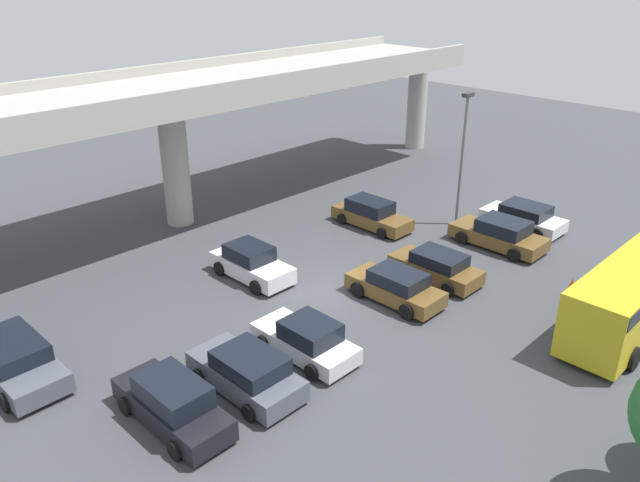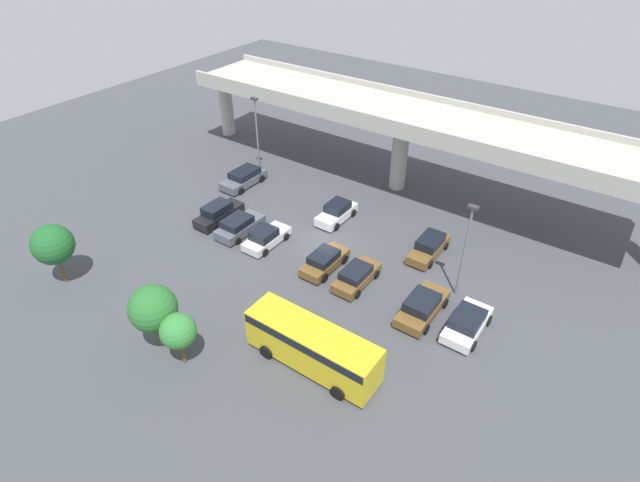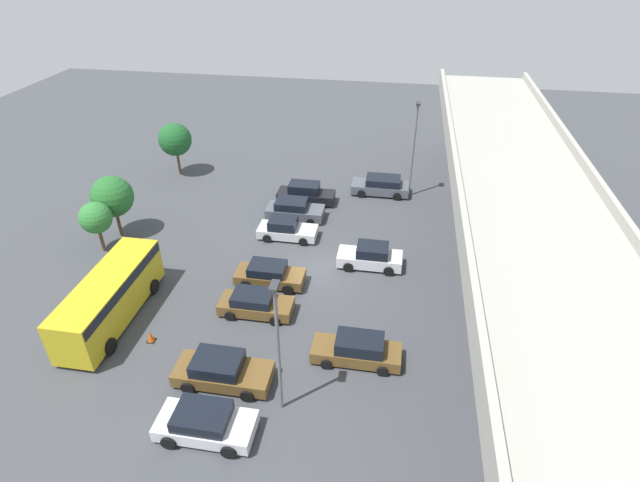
{
  "view_description": "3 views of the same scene",
  "coord_description": "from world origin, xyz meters",
  "px_view_note": "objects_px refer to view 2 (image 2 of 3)",
  "views": [
    {
      "loc": [
        -17.97,
        -16.84,
        13.7
      ],
      "look_at": [
        1.67,
        2.46,
        1.3
      ],
      "focal_mm": 35.0,
      "sensor_mm": 36.0,
      "label": 1
    },
    {
      "loc": [
        18.43,
        -27.0,
        23.96
      ],
      "look_at": [
        -0.24,
        -0.55,
        0.78
      ],
      "focal_mm": 28.0,
      "sensor_mm": 36.0,
      "label": 2
    },
    {
      "loc": [
        26.22,
        5.08,
        19.66
      ],
      "look_at": [
        -1.65,
        0.38,
        1.56
      ],
      "focal_mm": 28.0,
      "sensor_mm": 36.0,
      "label": 3
    }
  ],
  "objects_px": {
    "parked_car_6": "(356,276)",
    "traffic_cone": "(358,341)",
    "tree_front_right": "(178,331)",
    "parked_car_2": "(239,226)",
    "shuttle_bus": "(312,344)",
    "parked_car_7": "(429,247)",
    "parked_car_8": "(422,306)",
    "tree_front_left": "(53,245)",
    "parked_car_4": "(337,212)",
    "parked_car_9": "(467,323)",
    "parked_car_0": "(244,178)",
    "tree_front_centre": "(153,309)",
    "parked_car_3": "(266,237)",
    "lamp_post_near_aisle": "(466,245)",
    "parked_car_1": "(219,213)",
    "parked_car_5": "(325,261)",
    "lamp_post_mid_lot": "(257,132)"
  },
  "relations": [
    {
      "from": "parked_car_0",
      "to": "parked_car_5",
      "type": "relative_size",
      "value": 1.1
    },
    {
      "from": "parked_car_3",
      "to": "parked_car_9",
      "type": "height_order",
      "value": "parked_car_3"
    },
    {
      "from": "parked_car_5",
      "to": "lamp_post_mid_lot",
      "type": "relative_size",
      "value": 0.55
    },
    {
      "from": "parked_car_0",
      "to": "parked_car_1",
      "type": "distance_m",
      "value": 6.58
    },
    {
      "from": "parked_car_0",
      "to": "parked_car_3",
      "type": "height_order",
      "value": "parked_car_0"
    },
    {
      "from": "parked_car_0",
      "to": "parked_car_9",
      "type": "bearing_deg",
      "value": 76.06
    },
    {
      "from": "parked_car_3",
      "to": "parked_car_6",
      "type": "distance_m",
      "value": 8.57
    },
    {
      "from": "parked_car_6",
      "to": "parked_car_5",
      "type": "bearing_deg",
      "value": 87.93
    },
    {
      "from": "parked_car_0",
      "to": "parked_car_5",
      "type": "bearing_deg",
      "value": 65.87
    },
    {
      "from": "parked_car_8",
      "to": "tree_front_centre",
      "type": "xyz_separation_m",
      "value": [
        -12.27,
        -12.11,
        2.45
      ]
    },
    {
      "from": "lamp_post_mid_lot",
      "to": "parked_car_7",
      "type": "bearing_deg",
      "value": -6.87
    },
    {
      "from": "parked_car_2",
      "to": "parked_car_8",
      "type": "relative_size",
      "value": 0.91
    },
    {
      "from": "parked_car_8",
      "to": "traffic_cone",
      "type": "height_order",
      "value": "parked_car_8"
    },
    {
      "from": "parked_car_7",
      "to": "tree_front_right",
      "type": "bearing_deg",
      "value": -21.7
    },
    {
      "from": "parked_car_2",
      "to": "shuttle_bus",
      "type": "bearing_deg",
      "value": -120.76
    },
    {
      "from": "parked_car_2",
      "to": "shuttle_bus",
      "type": "relative_size",
      "value": 0.52
    },
    {
      "from": "parked_car_7",
      "to": "shuttle_bus",
      "type": "relative_size",
      "value": 0.55
    },
    {
      "from": "parked_car_5",
      "to": "parked_car_8",
      "type": "bearing_deg",
      "value": -92.19
    },
    {
      "from": "parked_car_9",
      "to": "shuttle_bus",
      "type": "bearing_deg",
      "value": 140.73
    },
    {
      "from": "parked_car_5",
      "to": "parked_car_7",
      "type": "distance_m",
      "value": 8.46
    },
    {
      "from": "parked_car_1",
      "to": "traffic_cone",
      "type": "height_order",
      "value": "parked_car_1"
    },
    {
      "from": "parked_car_0",
      "to": "parked_car_6",
      "type": "xyz_separation_m",
      "value": [
        16.8,
        -6.32,
        -0.07
      ]
    },
    {
      "from": "parked_car_1",
      "to": "traffic_cone",
      "type": "relative_size",
      "value": 6.69
    },
    {
      "from": "parked_car_8",
      "to": "tree_front_right",
      "type": "relative_size",
      "value": 1.29
    },
    {
      "from": "parked_car_3",
      "to": "parked_car_6",
      "type": "bearing_deg",
      "value": -89.51
    },
    {
      "from": "tree_front_right",
      "to": "lamp_post_mid_lot",
      "type": "bearing_deg",
      "value": 119.89
    },
    {
      "from": "parked_car_2",
      "to": "lamp_post_mid_lot",
      "type": "bearing_deg",
      "value": 31.3
    },
    {
      "from": "parked_car_0",
      "to": "traffic_cone",
      "type": "height_order",
      "value": "parked_car_0"
    },
    {
      "from": "parked_car_3",
      "to": "parked_car_8",
      "type": "relative_size",
      "value": 0.88
    },
    {
      "from": "parked_car_4",
      "to": "parked_car_8",
      "type": "relative_size",
      "value": 0.88
    },
    {
      "from": "shuttle_bus",
      "to": "lamp_post_near_aisle",
      "type": "bearing_deg",
      "value": 67.45
    },
    {
      "from": "parked_car_0",
      "to": "tree_front_left",
      "type": "distance_m",
      "value": 18.73
    },
    {
      "from": "parked_car_6",
      "to": "tree_front_left",
      "type": "distance_m",
      "value": 21.64
    },
    {
      "from": "lamp_post_mid_lot",
      "to": "tree_front_left",
      "type": "relative_size",
      "value": 1.66
    },
    {
      "from": "parked_car_0",
      "to": "parked_car_4",
      "type": "relative_size",
      "value": 1.12
    },
    {
      "from": "parked_car_6",
      "to": "traffic_cone",
      "type": "bearing_deg",
      "value": -146.95
    },
    {
      "from": "tree_front_right",
      "to": "lamp_post_near_aisle",
      "type": "bearing_deg",
      "value": 54.38
    },
    {
      "from": "lamp_post_mid_lot",
      "to": "tree_front_left",
      "type": "height_order",
      "value": "lamp_post_mid_lot"
    },
    {
      "from": "parked_car_0",
      "to": "tree_front_centre",
      "type": "relative_size",
      "value": 1.03
    },
    {
      "from": "parked_car_8",
      "to": "tree_front_left",
      "type": "bearing_deg",
      "value": 117.5
    },
    {
      "from": "parked_car_3",
      "to": "parked_car_1",
      "type": "bearing_deg",
      "value": 86.58
    },
    {
      "from": "parked_car_9",
      "to": "tree_front_left",
      "type": "distance_m",
      "value": 28.97
    },
    {
      "from": "parked_car_6",
      "to": "tree_front_right",
      "type": "bearing_deg",
      "value": 159.41
    },
    {
      "from": "parked_car_1",
      "to": "parked_car_2",
      "type": "xyz_separation_m",
      "value": [
        2.77,
        -0.36,
        -0.05
      ]
    },
    {
      "from": "parked_car_2",
      "to": "tree_front_centre",
      "type": "relative_size",
      "value": 0.95
    },
    {
      "from": "lamp_post_mid_lot",
      "to": "tree_front_right",
      "type": "relative_size",
      "value": 2.12
    },
    {
      "from": "parked_car_4",
      "to": "parked_car_9",
      "type": "xyz_separation_m",
      "value": [
        14.38,
        -6.25,
        -0.05
      ]
    },
    {
      "from": "parked_car_2",
      "to": "lamp_post_near_aisle",
      "type": "relative_size",
      "value": 0.6
    },
    {
      "from": "parked_car_4",
      "to": "parked_car_3",
      "type": "bearing_deg",
      "value": -22.41
    },
    {
      "from": "parked_car_4",
      "to": "tree_front_left",
      "type": "height_order",
      "value": "tree_front_left"
    }
  ]
}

